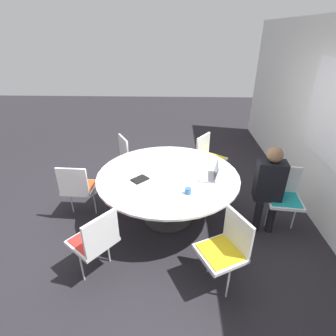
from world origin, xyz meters
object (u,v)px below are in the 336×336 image
object	(u,v)px
person_0	(269,183)
spiral_notebook	(140,179)
chair_3	(78,186)
chair_1	(209,155)
chair_2	(131,154)
laptop	(211,174)
chair_0	(284,193)
chair_5	(226,246)
chair_4	(95,238)
coffee_cup	(188,191)

from	to	relation	value
person_0	spiral_notebook	distance (m)	1.70
person_0	chair_3	bearing A→B (deg)	2.81
chair_1	person_0	xyz separation A→B (m)	(1.25, 0.65, 0.19)
chair_2	spiral_notebook	size ratio (longest dim) A/B	3.43
chair_3	laptop	size ratio (longest dim) A/B	2.56
chair_0	chair_3	xyz separation A→B (m)	(-0.10, -2.87, 0.00)
person_0	laptop	size ratio (longest dim) A/B	3.59
chair_3	chair_5	size ratio (longest dim) A/B	1.00
chair_4	chair_5	size ratio (longest dim) A/B	1.00
chair_0	chair_2	xyz separation A→B (m)	(-1.19, -2.28, 0.00)
chair_2	chair_5	world-z (taller)	same
person_0	coffee_cup	distance (m)	1.12
person_0	spiral_notebook	xyz separation A→B (m)	(0.00, -1.70, 0.03)
chair_5	chair_0	bearing A→B (deg)	-69.68
chair_1	chair_2	bearing A→B (deg)	-54.53
chair_5	person_0	bearing A→B (deg)	-62.78
chair_4	laptop	size ratio (longest dim) A/B	2.56
chair_2	person_0	distance (m)	2.39
chair_0	chair_4	distance (m)	2.51
chair_5	laptop	world-z (taller)	laptop
chair_4	coffee_cup	world-z (taller)	chair_4
coffee_cup	person_0	bearing A→B (deg)	105.78
chair_5	laptop	xyz separation A→B (m)	(-1.06, -0.06, 0.26)
chair_2	laptop	world-z (taller)	laptop
chair_5	chair_2	bearing A→B (deg)	4.55
chair_0	chair_5	xyz separation A→B (m)	(1.02, -0.95, 0.00)
chair_4	spiral_notebook	world-z (taller)	chair_4
spiral_notebook	coffee_cup	bearing A→B (deg)	64.18
chair_2	laptop	distance (m)	1.74
chair_2	laptop	bearing A→B (deg)	18.33
chair_0	laptop	bearing A→B (deg)	3.85
chair_3	chair_5	bearing A→B (deg)	-27.27
chair_5	coffee_cup	xyz separation A→B (m)	(-0.65, -0.38, 0.25)
chair_4	chair_1	bearing A→B (deg)	4.41
coffee_cup	spiral_notebook	bearing A→B (deg)	-115.82
chair_1	chair_4	xyz separation A→B (m)	(2.15, -1.42, 0.00)
chair_0	chair_4	bearing A→B (deg)	28.48
chair_3	spiral_notebook	size ratio (longest dim) A/B	3.43
chair_1	chair_3	xyz separation A→B (m)	(1.10, -1.97, 0.00)
laptop	spiral_notebook	distance (m)	0.95
chair_2	chair_1	bearing A→B (deg)	60.54
person_0	chair_4	bearing A→B (deg)	29.53
chair_2	coffee_cup	world-z (taller)	chair_2
chair_5	spiral_notebook	distance (m)	1.41
spiral_notebook	chair_0	bearing A→B (deg)	91.69
chair_0	person_0	distance (m)	0.32
chair_3	chair_0	bearing A→B (deg)	0.80
chair_3	coffee_cup	size ratio (longest dim) A/B	11.29
chair_1	chair_4	size ratio (longest dim) A/B	1.00
chair_4	person_0	world-z (taller)	person_0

